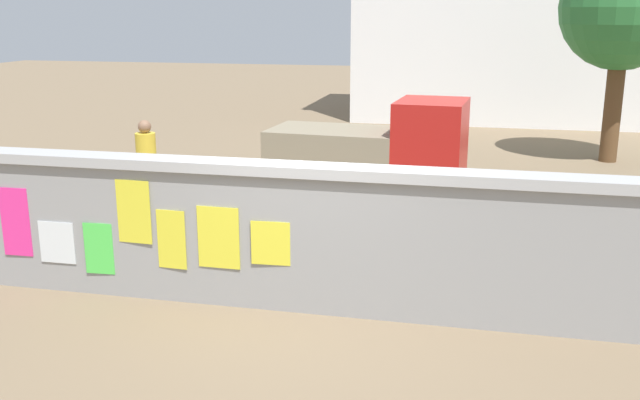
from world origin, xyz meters
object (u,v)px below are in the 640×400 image
object	(u,v)px
bicycle_far	(545,216)
person_walking	(146,157)
auto_rickshaw_truck	(377,150)
tree_roadside	(623,9)
bicycle_near	(160,235)
motorcycle	(354,232)

from	to	relation	value
bicycle_far	person_walking	xyz separation A→B (m)	(-6.54, 0.02, 0.62)
bicycle_far	auto_rickshaw_truck	bearing A→B (deg)	145.36
bicycle_far	tree_roadside	bearing A→B (deg)	73.56
auto_rickshaw_truck	tree_roadside	xyz separation A→B (m)	(4.78, 4.46, 2.53)
bicycle_near	tree_roadside	world-z (taller)	tree_roadside
bicycle_near	person_walking	distance (m)	2.56
tree_roadside	motorcycle	bearing A→B (deg)	-119.01
motorcycle	person_walking	world-z (taller)	person_walking
auto_rickshaw_truck	bicycle_far	size ratio (longest dim) A/B	2.23
bicycle_near	bicycle_far	world-z (taller)	same
auto_rickshaw_truck	bicycle_far	xyz separation A→B (m)	(2.88, -1.99, -0.54)
bicycle_far	motorcycle	bearing A→B (deg)	-146.54
tree_roadside	bicycle_near	bearing A→B (deg)	-130.04
motorcycle	bicycle_near	world-z (taller)	bicycle_near
auto_rickshaw_truck	tree_roadside	size ratio (longest dim) A/B	0.76
motorcycle	tree_roadside	bearing A→B (deg)	60.99
motorcycle	bicycle_far	size ratio (longest dim) A/B	1.14
bicycle_far	person_walking	world-z (taller)	person_walking
bicycle_near	person_walking	xyz separation A→B (m)	(-1.22, 2.16, 0.62)
person_walking	tree_roadside	xyz separation A→B (m)	(8.44, 6.43, 2.44)
auto_rickshaw_truck	motorcycle	xyz separation A→B (m)	(0.24, -3.74, -0.44)
tree_roadside	auto_rickshaw_truck	bearing A→B (deg)	-137.02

